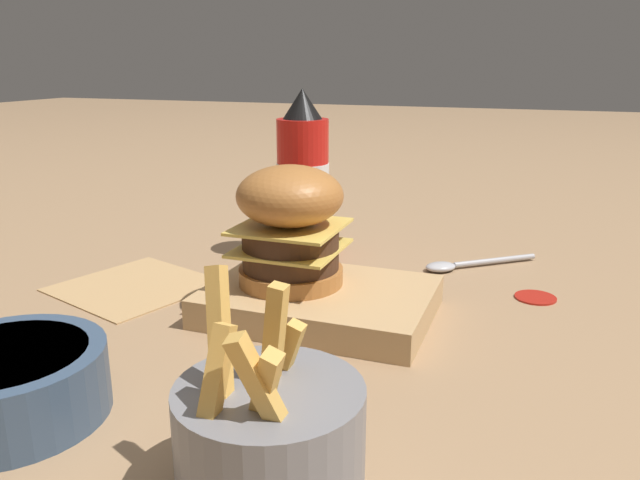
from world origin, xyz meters
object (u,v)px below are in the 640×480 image
burger (290,224)px  side_bowl (8,382)px  ketchup_bottle (303,183)px  spoon (459,265)px  fries_basket (269,438)px  serving_board (320,301)px

burger → side_bowl: size_ratio=0.87×
ketchup_bottle → side_bowl: (-0.06, -0.44, -0.07)m
burger → spoon: bearing=53.3°
fries_basket → serving_board: bearing=104.0°
serving_board → spoon: 0.23m
burger → side_bowl: burger is taller
ketchup_bottle → side_bowl: size_ratio=1.55×
burger → spoon: size_ratio=0.93×
ketchup_bottle → side_bowl: ketchup_bottle is taller
burger → serving_board: bearing=-3.5°
ketchup_bottle → serving_board: bearing=-63.6°
serving_board → fries_basket: bearing=-76.0°
serving_board → spoon: size_ratio=1.69×
serving_board → side_bowl: bearing=-119.9°
ketchup_bottle → fries_basket: 0.48m
serving_board → spoon: (0.11, 0.20, -0.01)m
side_bowl → spoon: (0.26, 0.45, -0.02)m
fries_basket → spoon: (0.05, 0.46, -0.03)m
serving_board → fries_basket: size_ratio=1.60×
ketchup_bottle → spoon: bearing=3.6°
burger → fries_basket: 0.29m
fries_basket → spoon: bearing=84.3°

